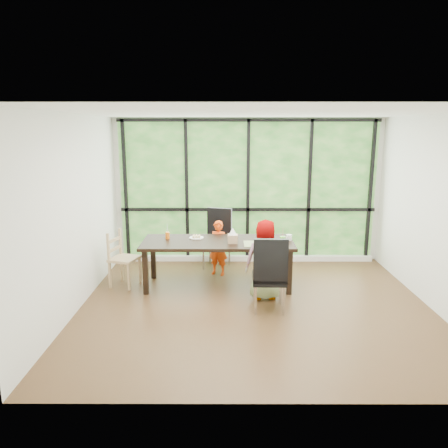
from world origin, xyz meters
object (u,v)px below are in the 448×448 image
at_px(chair_interior_leather, 269,273).
at_px(plate_far, 196,238).
at_px(plate_near, 262,244).
at_px(green_cup, 283,241).
at_px(chair_window_leather, 216,239).
at_px(white_mug, 289,237).
at_px(orange_cup, 167,235).
at_px(child_toddler, 218,248).
at_px(dining_table, 218,263).
at_px(tissue_box, 233,239).
at_px(child_older, 265,260).
at_px(chair_end_beech, 124,259).

relative_size(chair_interior_leather, plate_far, 4.66).
distance_m(plate_near, green_cup, 0.32).
xyz_separation_m(chair_window_leather, white_mug, (1.18, -0.87, 0.26)).
height_order(chair_interior_leather, orange_cup, chair_interior_leather).
bearing_deg(green_cup, child_toddler, 141.32).
bearing_deg(green_cup, plate_near, 173.69).
height_order(plate_far, plate_near, plate_far).
height_order(dining_table, chair_interior_leather, chair_interior_leather).
height_order(chair_interior_leather, plate_near, chair_interior_leather).
bearing_deg(white_mug, tissue_box, -169.93).
relative_size(plate_far, white_mug, 2.50).
bearing_deg(child_toddler, child_older, -34.49).
distance_m(chair_end_beech, plate_near, 2.23).
bearing_deg(orange_cup, plate_far, 4.10).
distance_m(white_mug, tissue_box, 0.92).
height_order(plate_far, tissue_box, tissue_box).
height_order(dining_table, tissue_box, tissue_box).
xyz_separation_m(chair_interior_leather, child_older, (-0.02, 0.42, 0.06)).
bearing_deg(plate_far, chair_window_leather, 67.07).
height_order(chair_window_leather, plate_far, chair_window_leather).
distance_m(dining_table, child_older, 0.91).
distance_m(orange_cup, green_cup, 1.86).
height_order(chair_window_leather, orange_cup, chair_window_leather).
bearing_deg(plate_far, child_toddler, 46.87).
bearing_deg(child_toddler, plate_near, -25.86).
distance_m(chair_window_leather, child_older, 1.62).
height_order(dining_table, white_mug, white_mug).
bearing_deg(chair_interior_leather, child_toddler, -62.12).
distance_m(chair_end_beech, green_cup, 2.54).
distance_m(chair_end_beech, tissue_box, 1.78).
height_order(child_toddler, green_cup, child_toddler).
distance_m(chair_window_leather, orange_cup, 1.13).
xyz_separation_m(chair_window_leather, tissue_box, (0.28, -1.03, 0.28)).
distance_m(plate_near, tissue_box, 0.47).
height_order(chair_end_beech, plate_far, chair_end_beech).
xyz_separation_m(dining_table, plate_near, (0.69, -0.21, 0.38)).
distance_m(plate_near, orange_cup, 1.55).
height_order(child_toddler, white_mug, child_toddler).
relative_size(green_cup, tissue_box, 0.89).
height_order(chair_interior_leather, chair_end_beech, chair_interior_leather).
xyz_separation_m(dining_table, chair_window_leather, (-0.04, 0.92, 0.17)).
height_order(chair_interior_leather, green_cup, chair_interior_leather).
bearing_deg(plate_far, chair_end_beech, -171.75).
height_order(dining_table, child_older, child_older).
bearing_deg(child_older, chair_window_leather, -63.42).
relative_size(dining_table, chair_window_leather, 2.22).
distance_m(chair_window_leather, plate_near, 1.36).
bearing_deg(plate_near, tissue_box, 167.62).
relative_size(chair_end_beech, child_toddler, 0.94).
xyz_separation_m(chair_interior_leather, plate_near, (-0.04, 0.73, 0.22)).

